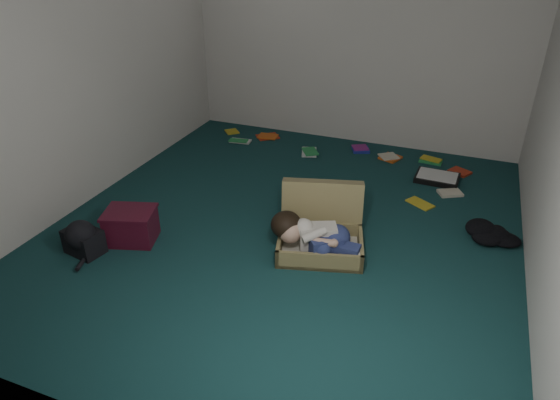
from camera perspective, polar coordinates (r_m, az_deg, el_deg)
The scene contains 11 objects.
floor at distance 4.54m, azimuth 0.69°, elevation -3.02°, with size 4.50×4.50×0.00m, color #153C3D.
wall_back at distance 6.11m, azimuth 8.69°, elevation 18.23°, with size 4.50×4.50×0.00m, color silver.
wall_front at distance 2.21m, azimuth -20.37°, elevation -2.90°, with size 4.50×4.50×0.00m, color silver.
wall_left at distance 5.04m, azimuth -21.70°, elevation 14.37°, with size 4.50×4.50×0.00m, color silver.
suitcase at distance 4.22m, azimuth 4.70°, elevation -3.33°, with size 0.85×0.84×0.51m.
person at distance 4.05m, azimuth 3.96°, elevation -4.09°, with size 0.77×0.39×0.32m.
maroon_bin at distance 4.45m, azimuth -16.65°, elevation -2.83°, with size 0.50×0.44×0.29m.
backpack at distance 4.44m, azimuth -21.53°, elevation -4.33°, with size 0.38×0.31×0.23m, color black, non-canonical shape.
clothing_pile at distance 4.71m, azimuth 22.64°, elevation -3.32°, with size 0.40×0.32×0.13m, color black, non-canonical shape.
paper_tray at distance 5.60m, azimuth 17.52°, elevation 2.45°, with size 0.46×0.35×0.06m.
book_scatter at distance 5.88m, azimuth 8.82°, elevation 4.59°, with size 3.13×1.34×0.02m.
Camera 1 is at (1.36, -3.60, 2.40)m, focal length 32.00 mm.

